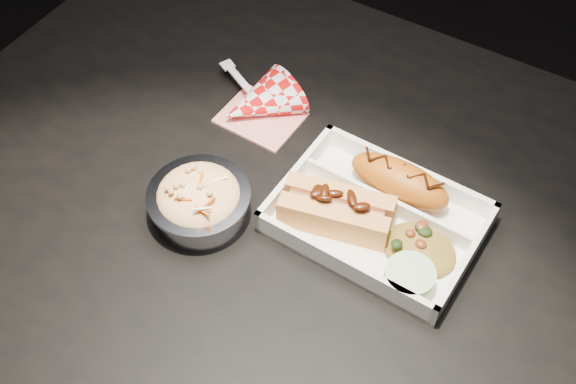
% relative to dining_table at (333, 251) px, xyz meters
% --- Properties ---
extents(dining_table, '(1.20, 0.80, 0.75)m').
position_rel_dining_table_xyz_m(dining_table, '(0.00, 0.00, 0.00)').
color(dining_table, black).
rests_on(dining_table, ground).
extents(food_tray, '(0.26, 0.19, 0.04)m').
position_rel_dining_table_xyz_m(food_tray, '(0.05, 0.01, 0.10)').
color(food_tray, white).
rests_on(food_tray, dining_table).
extents(fried_pastry, '(0.14, 0.06, 0.05)m').
position_rel_dining_table_xyz_m(fried_pastry, '(0.05, 0.06, 0.12)').
color(fried_pastry, '#B35811').
rests_on(fried_pastry, food_tray).
extents(hotdog, '(0.15, 0.09, 0.06)m').
position_rel_dining_table_xyz_m(hotdog, '(0.01, -0.02, 0.12)').
color(hotdog, '#E79A4F').
rests_on(hotdog, food_tray).
extents(fried_rice_mound, '(0.10, 0.08, 0.03)m').
position_rel_dining_table_xyz_m(fried_rice_mound, '(0.12, -0.01, 0.11)').
color(fried_rice_mound, olive).
rests_on(fried_rice_mound, food_tray).
extents(cupcake_liner, '(0.06, 0.06, 0.03)m').
position_rel_dining_table_xyz_m(cupcake_liner, '(0.13, -0.06, 0.11)').
color(cupcake_liner, beige).
rests_on(cupcake_liner, food_tray).
extents(foil_coleslaw_cup, '(0.13, 0.13, 0.07)m').
position_rel_dining_table_xyz_m(foil_coleslaw_cup, '(-0.15, -0.09, 0.12)').
color(foil_coleslaw_cup, silver).
rests_on(foil_coleslaw_cup, dining_table).
extents(napkin_fork, '(0.16, 0.14, 0.10)m').
position_rel_dining_table_xyz_m(napkin_fork, '(-0.18, 0.10, 0.11)').
color(napkin_fork, red).
rests_on(napkin_fork, dining_table).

